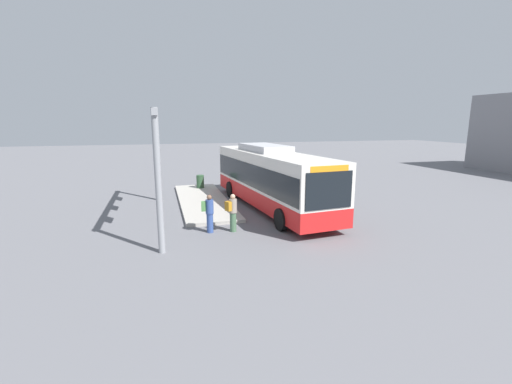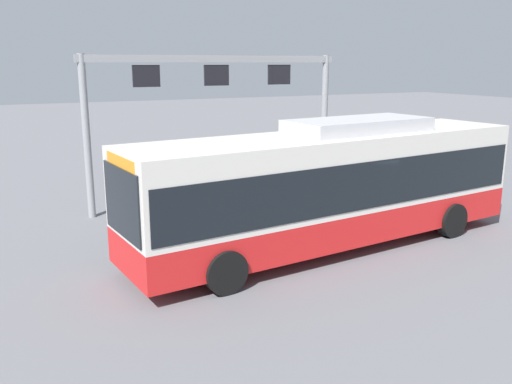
% 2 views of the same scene
% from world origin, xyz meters
% --- Properties ---
extents(ground_plane, '(120.00, 120.00, 0.00)m').
position_xyz_m(ground_plane, '(0.00, 0.00, 0.00)').
color(ground_plane, slate).
extents(platform_curb, '(10.00, 2.80, 0.16)m').
position_xyz_m(platform_curb, '(-2.50, -3.42, 0.08)').
color(platform_curb, '#B2ADA3').
rests_on(platform_curb, ground).
extents(bus_main, '(11.68, 3.65, 3.46)m').
position_xyz_m(bus_main, '(-0.01, -0.00, 1.81)').
color(bus_main, red).
rests_on(bus_main, ground).
extents(person_boarding, '(0.52, 0.60, 1.67)m').
position_xyz_m(person_boarding, '(3.60, -2.90, 0.89)').
color(person_boarding, '#476B4C').
rests_on(person_boarding, ground).
extents(person_waiting_near, '(0.38, 0.55, 1.67)m').
position_xyz_m(person_waiting_near, '(3.46, -3.90, 0.89)').
color(person_waiting_near, '#334C8C').
rests_on(person_waiting_near, ground).
extents(platform_sign_gantry, '(9.35, 0.24, 5.20)m').
position_xyz_m(platform_sign_gantry, '(0.86, -5.91, 3.76)').
color(platform_sign_gantry, gray).
rests_on(platform_sign_gantry, ground).
extents(trash_bin, '(0.52, 0.52, 0.90)m').
position_xyz_m(trash_bin, '(-6.21, -3.14, 0.61)').
color(trash_bin, '#2D5133').
rests_on(trash_bin, platform_curb).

